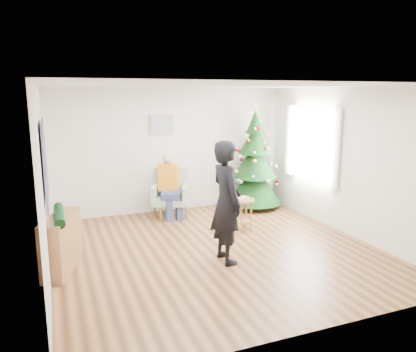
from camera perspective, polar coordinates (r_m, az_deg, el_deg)
name	(u,v)px	position (r m, az deg, el deg)	size (l,w,h in m)	color
floor	(216,250)	(6.67, 1.09, -10.34)	(5.00, 5.00, 0.00)	brown
ceiling	(216,86)	(6.19, 1.19, 12.60)	(5.00, 5.00, 0.00)	white
wall_back	(171,150)	(8.63, -5.22, 3.61)	(5.00, 5.00, 0.00)	silver
wall_front	(312,215)	(4.17, 14.44, -5.39)	(5.00, 5.00, 0.00)	silver
wall_left	(43,184)	(5.84, -22.17, -1.04)	(5.00, 5.00, 0.00)	silver
wall_right	(346,161)	(7.60, 18.84, 1.95)	(5.00, 5.00, 0.00)	silver
window_panel	(312,144)	(8.34, 14.37, 4.40)	(0.04, 1.30, 1.40)	white
curtains	(310,144)	(8.32, 14.20, 4.40)	(0.05, 1.75, 1.50)	white
christmas_tree	(255,163)	(8.91, 6.56, 1.87)	(1.23, 1.23, 2.22)	#3F2816
stool	(244,215)	(7.50, 5.04, -5.42)	(0.40, 0.40, 0.59)	brown
laptop	(244,199)	(7.41, 5.08, -3.18)	(0.33, 0.21, 0.03)	silver
armchair	(170,199)	(8.36, -5.30, -3.23)	(0.87, 0.86, 0.98)	#96AD8B
seated_person	(170,185)	(8.24, -5.40, -1.32)	(0.50, 0.65, 1.29)	navy
standing_man	(226,202)	(5.98, 2.58, -3.69)	(0.67, 0.44, 1.83)	black
game_controller	(239,181)	(5.96, 4.44, -0.75)	(0.04, 0.13, 0.04)	white
console	(61,243)	(6.18, -19.93, -8.90)	(0.30, 1.00, 0.80)	brown
garland	(59,215)	(6.05, -20.20, -5.17)	(0.14, 0.14, 0.90)	black
tapestry	(45,162)	(6.09, -21.95, 1.86)	(0.03, 1.50, 1.15)	black
framed_picture	(162,125)	(8.49, -6.53, 7.18)	(0.52, 0.05, 0.42)	tan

